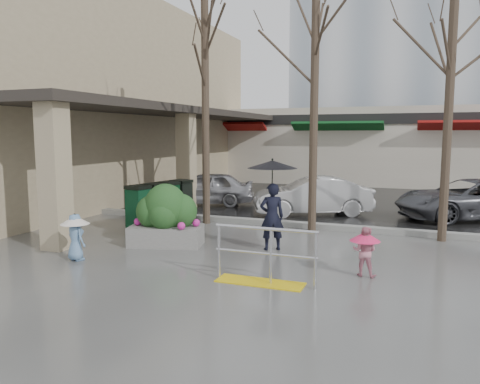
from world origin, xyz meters
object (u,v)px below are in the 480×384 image
Objects in this scene: woman at (272,195)px; handrail at (263,263)px; car_b at (312,196)px; car_c at (469,199)px; tree_midwest at (315,35)px; tree_west at (205,49)px; child_blue at (75,232)px; news_boxes at (161,205)px; car_a at (205,188)px; tree_mideast at (452,41)px; planter at (166,216)px; child_pink at (365,247)px.

handrail is at bearing 75.42° from woman.
car_b is 0.84× the size of car_c.
woman is at bearing -99.97° from tree_midwest.
tree_west reaches higher than child_blue.
woman is at bearing 103.58° from handrail.
tree_west is 3.21× the size of woman.
news_boxes reaches higher than car_a.
child_blue is at bearing 179.27° from handrail.
car_a is (-8.11, 3.30, -4.23)m from tree_mideast.
planter reaches higher than car_a.
car_b is (-3.85, 2.59, -4.23)m from tree_mideast.
car_c is at bearing 75.67° from tree_mideast.
tree_mideast reaches higher than car_c.
handrail is at bearing 40.04° from child_pink.
car_a is (-4.81, 3.30, -4.60)m from tree_midwest.
car_b is at bearing 44.32° from tree_west.
car_c reaches higher than child_pink.
car_c is (4.63, 5.95, -0.66)m from woman.
child_pink is 0.94× the size of child_blue.
planter is (-4.71, 0.82, 0.16)m from child_pink.
car_b is (-0.71, 7.39, 0.25)m from handrail.
child_blue is (-0.83, -4.75, -4.47)m from tree_west.
car_c is (8.24, 8.31, 0.02)m from child_blue.
planter is 0.49× the size of car_b.
tree_mideast reaches higher than handrail.
tree_west is 5.77m from car_a.
car_b is at bearing -106.34° from car_c.
tree_west is 4.66m from news_boxes.
tree_midwest is 3.32m from tree_mideast.
tree_west is at bearing -81.08° from child_blue.
handrail is at bearing -161.90° from child_blue.
child_pink is (1.80, -3.69, -4.68)m from tree_midwest.
news_boxes is at bearing -171.34° from tree_mideast.
tree_mideast is at bearing 19.46° from news_boxes.
handrail is 0.79× the size of news_boxes.
tree_midwest is 7.43m from car_a.
news_boxes is 4.48m from car_a.
news_boxes is at bearing -164.60° from tree_midwest.
tree_mideast is 3.07× the size of woman.
news_boxes is at bearing -70.29° from child_blue.
tree_west is at bearing 8.20° from car_a.
tree_midwest is at bearing -128.13° from woman.
news_boxes is at bearing -128.18° from tree_west.
tree_west is 6.57m from child_blue.
child_pink is at bearing -112.11° from tree_mideast.
tree_west is at bearing -70.06° from car_b.
tree_mideast is 5.69m from woman.
tree_midwest is 6.96× the size of child_blue.
woman is 4.36m from child_blue.
planter is at bearing -45.40° from news_boxes.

